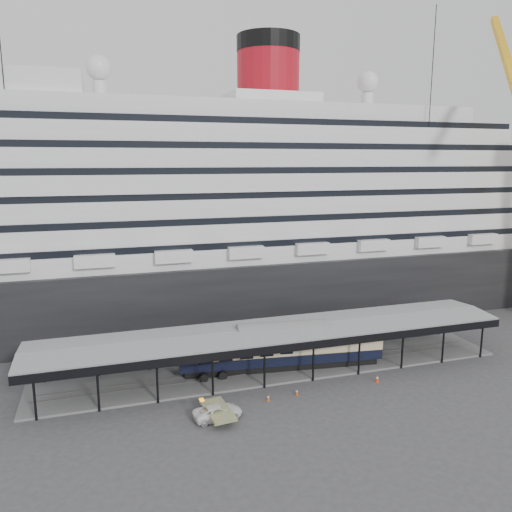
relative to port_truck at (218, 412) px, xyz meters
name	(u,v)px	position (x,y,z in m)	size (l,w,h in m)	color
ground	(292,388)	(9.28, 3.99, -0.66)	(200.00, 200.00, 0.00)	#38383A
cruise_ship	(222,199)	(9.33, 35.99, 17.69)	(130.00, 30.00, 43.90)	black
platform_canopy	(277,351)	(9.28, 8.99, 1.70)	(56.00, 9.18, 5.30)	slate
port_truck	(218,412)	(0.00, 0.00, 0.00)	(2.20, 4.77, 1.33)	white
pullman_carriage	(282,346)	(9.94, 8.99, 2.19)	(24.34, 5.97, 23.70)	black
traffic_cone_left	(268,398)	(5.82, 1.94, -0.33)	(0.44, 0.44, 0.67)	#D9520C
traffic_cone_mid	(297,392)	(9.14, 2.24, -0.33)	(0.39, 0.39, 0.68)	#D0470B
traffic_cone_right	(377,378)	(18.97, 2.49, -0.26)	(0.55, 0.55, 0.81)	#F9320D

